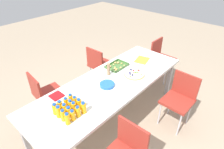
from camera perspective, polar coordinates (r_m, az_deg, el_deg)
The scene contains 28 objects.
ground_plane at distance 3.16m, azimuth -0.44°, elevation -13.22°, with size 12.00×12.00×0.00m, color tan.
party_table at distance 2.72m, azimuth -0.50°, elevation -3.32°, with size 2.52×0.87×0.73m.
chair_far_left at distance 3.04m, azimuth -19.46°, elevation -5.14°, with size 0.44×0.44×0.83m.
chair_far_right at distance 3.60m, azimuth -3.83°, elevation 3.27°, with size 0.41×0.41×0.83m.
chair_near_right at distance 2.97m, azimuth 19.66°, elevation -6.22°, with size 0.41×0.41×0.83m.
chair_end at distance 3.98m, azimuth 14.31°, elevation 5.30°, with size 0.40×0.40×0.83m.
juice_bottle_0 at distance 2.11m, azimuth -13.18°, elevation -12.78°, with size 0.06×0.06×0.15m.
juice_bottle_1 at distance 2.14m, azimuth -11.69°, elevation -11.87°, with size 0.06×0.06×0.14m.
juice_bottle_2 at distance 2.17m, azimuth -10.15°, elevation -10.86°, with size 0.06×0.06×0.14m.
juice_bottle_3 at distance 2.20m, azimuth -8.50°, elevation -9.81°, with size 0.06×0.06×0.15m.
juice_bottle_4 at distance 2.16m, azimuth -14.38°, elevation -11.71°, with size 0.06×0.06×0.15m.
juice_bottle_5 at distance 2.19m, azimuth -12.81°, elevation -10.80°, with size 0.06×0.06×0.13m.
juice_bottle_6 at distance 2.22m, azimuth -11.33°, elevation -9.69°, with size 0.06×0.06×0.15m.
juice_bottle_7 at distance 2.25m, azimuth -9.77°, elevation -8.78°, with size 0.06×0.06×0.15m.
juice_bottle_8 at distance 2.21m, azimuth -15.66°, elevation -10.66°, with size 0.06×0.06×0.15m.
juice_bottle_9 at distance 2.23m, azimuth -13.96°, elevation -9.99°, with size 0.06×0.06×0.14m.
juice_bottle_10 at distance 2.27m, azimuth -12.31°, elevation -8.94°, with size 0.06×0.06×0.14m.
juice_bottle_11 at distance 2.29m, azimuth -11.02°, elevation -8.02°, with size 0.05×0.05×0.15m.
juice_bottle_12 at distance 2.26m, azimuth -16.65°, elevation -9.84°, with size 0.06×0.06×0.14m.
juice_bottle_13 at distance 2.29m, azimuth -15.27°, elevation -9.01°, with size 0.06×0.06×0.14m.
juice_bottle_14 at distance 2.32m, azimuth -13.56°, elevation -8.16°, with size 0.05×0.05×0.13m.
juice_bottle_15 at distance 2.34m, azimuth -12.22°, elevation -7.23°, with size 0.05×0.05×0.14m.
fruit_pizza at distance 2.85m, azimuth 6.63°, elevation 0.10°, with size 0.30×0.30×0.05m.
snack_tray at distance 3.04m, azimuth 1.36°, elevation 2.55°, with size 0.33×0.24×0.04m.
plate_stack at distance 2.60m, azimuth -1.46°, elevation -3.07°, with size 0.20×0.20×0.04m.
napkin_stack at distance 2.53m, azimuth -16.22°, elevation -6.12°, with size 0.15×0.15×0.02m, color red.
cardboard_tube at distance 2.80m, azimuth -1.06°, elevation 1.57°, with size 0.04×0.04×0.19m, color #9E7A56.
paper_folder at distance 3.27m, azimuth 8.96°, elevation 4.31°, with size 0.26×0.20×0.01m, color yellow.
Camera 1 is at (-1.62, -1.47, 2.28)m, focal length 30.61 mm.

